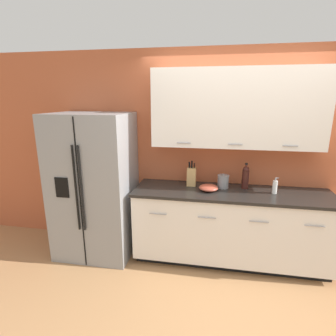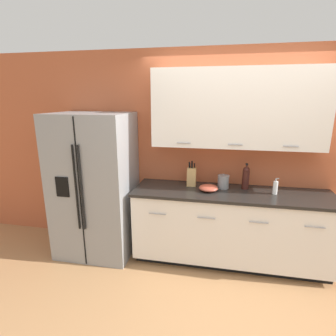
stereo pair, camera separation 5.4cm
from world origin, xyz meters
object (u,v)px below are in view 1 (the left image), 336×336
(refrigerator, at_px, (95,186))
(soap_dispenser, at_px, (275,187))
(wine_bottle, at_px, (245,177))
(steel_canister, at_px, (223,181))
(knife_block, at_px, (191,176))
(mixing_bowl, at_px, (209,188))

(refrigerator, bearing_deg, soap_dispenser, 1.96)
(wine_bottle, xyz_separation_m, steel_canister, (-0.26, -0.03, -0.06))
(knife_block, relative_size, soap_dispenser, 1.65)
(knife_block, relative_size, steel_canister, 1.80)
(refrigerator, height_order, soap_dispenser, refrigerator)
(refrigerator, xyz_separation_m, mixing_bowl, (1.45, 0.04, 0.05))
(soap_dispenser, bearing_deg, mixing_bowl, -177.16)
(soap_dispenser, relative_size, mixing_bowl, 0.84)
(mixing_bowl, bearing_deg, soap_dispenser, 2.84)
(steel_canister, xyz_separation_m, mixing_bowl, (-0.17, -0.14, -0.05))
(knife_block, xyz_separation_m, steel_canister, (0.39, -0.02, -0.04))
(refrigerator, relative_size, mixing_bowl, 8.00)
(wine_bottle, bearing_deg, steel_canister, -174.21)
(refrigerator, distance_m, steel_canister, 1.63)
(steel_canister, bearing_deg, wine_bottle, 5.79)
(knife_block, bearing_deg, refrigerator, -171.01)
(soap_dispenser, bearing_deg, wine_bottle, 158.69)
(refrigerator, xyz_separation_m, soap_dispenser, (2.20, 0.08, 0.10))
(wine_bottle, bearing_deg, mixing_bowl, -159.50)
(refrigerator, distance_m, mixing_bowl, 1.45)
(refrigerator, xyz_separation_m, knife_block, (1.22, 0.19, 0.14))
(wine_bottle, bearing_deg, refrigerator, -173.91)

